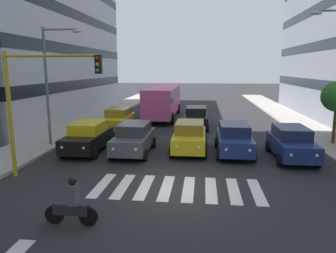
{
  "coord_description": "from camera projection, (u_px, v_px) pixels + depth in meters",
  "views": [
    {
      "loc": [
        -0.98,
        12.15,
        4.8
      ],
      "look_at": [
        0.97,
        -5.21,
        1.57
      ],
      "focal_mm": 33.89,
      "sensor_mm": 36.0,
      "label": 1
    }
  ],
  "objects": [
    {
      "name": "car_row2_1",
      "position": [
        196.0,
        117.0,
        25.57
      ],
      "size": [
        2.02,
        4.44,
        1.72
      ],
      "color": "black",
      "rests_on": "ground_plane"
    },
    {
      "name": "building_right_block_0",
      "position": [
        33.0,
        35.0,
        31.39
      ],
      "size": [
        10.0,
        25.69,
        16.12
      ],
      "color": "#ADB2BC",
      "rests_on": "ground_plane"
    },
    {
      "name": "ground_plane",
      "position": [
        177.0,
        188.0,
        12.86
      ],
      "size": [
        180.0,
        180.0,
        0.0
      ],
      "primitive_type": "plane",
      "color": "#262628"
    },
    {
      "name": "car_1",
      "position": [
        234.0,
        139.0,
        17.86
      ],
      "size": [
        2.02,
        4.44,
        1.72
      ],
      "color": "navy",
      "rests_on": "ground_plane"
    },
    {
      "name": "car_0",
      "position": [
        291.0,
        143.0,
        16.9
      ],
      "size": [
        2.02,
        4.44,
        1.72
      ],
      "color": "navy",
      "rests_on": "ground_plane"
    },
    {
      "name": "crosswalk_markings",
      "position": [
        177.0,
        188.0,
        12.86
      ],
      "size": [
        6.75,
        2.8,
        0.01
      ],
      "color": "silver",
      "rests_on": "ground_plane"
    },
    {
      "name": "car_2",
      "position": [
        190.0,
        136.0,
        18.42
      ],
      "size": [
        2.02,
        4.44,
        1.72
      ],
      "color": "gold",
      "rests_on": "ground_plane"
    },
    {
      "name": "traffic_light_gantry",
      "position": [
        35.0,
        94.0,
        13.49
      ],
      "size": [
        4.27,
        0.36,
        5.5
      ],
      "color": "#AD991E",
      "rests_on": "ground_plane"
    },
    {
      "name": "motorcycle_with_rider",
      "position": [
        72.0,
        205.0,
        9.75
      ],
      "size": [
        1.7,
        0.36,
        1.57
      ],
      "color": "black",
      "rests_on": "ground_plane"
    },
    {
      "name": "car_4",
      "position": [
        88.0,
        137.0,
        18.31
      ],
      "size": [
        2.02,
        4.44,
        1.72
      ],
      "color": "black",
      "rests_on": "ground_plane"
    },
    {
      "name": "car_3",
      "position": [
        134.0,
        138.0,
        18.02
      ],
      "size": [
        2.02,
        4.44,
        1.72
      ],
      "color": "#474C51",
      "rests_on": "ground_plane"
    },
    {
      "name": "bus_behind_traffic",
      "position": [
        163.0,
        99.0,
        30.78
      ],
      "size": [
        2.78,
        10.5,
        3.0
      ],
      "color": "#DB5193",
      "rests_on": "ground_plane"
    },
    {
      "name": "car_row2_0",
      "position": [
        118.0,
        119.0,
        24.74
      ],
      "size": [
        2.02,
        4.44,
        1.72
      ],
      "color": "gold",
      "rests_on": "ground_plane"
    },
    {
      "name": "street_lamp_right",
      "position": [
        52.0,
        75.0,
        18.83
      ],
      "size": [
        2.42,
        0.28,
        6.99
      ],
      "color": "#4C6B56",
      "rests_on": "sidewalk_right"
    }
  ]
}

